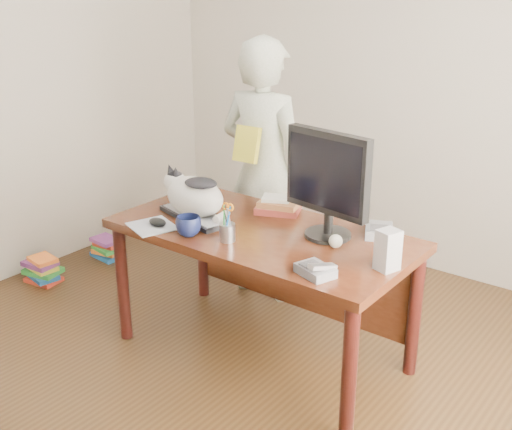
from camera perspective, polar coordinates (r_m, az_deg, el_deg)
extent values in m
plane|color=black|center=(3.33, -6.02, -16.56)|extent=(4.50, 4.50, 0.00)
plane|color=silver|center=(4.59, 13.32, 11.84)|extent=(4.00, 0.00, 4.00)
cube|color=black|center=(3.37, 0.52, -1.75)|extent=(1.60, 0.80, 0.05)
cylinder|color=black|center=(3.77, -11.76, -5.96)|extent=(0.07, 0.07, 0.70)
cylinder|color=black|center=(2.94, 8.27, -13.92)|extent=(0.07, 0.07, 0.70)
cylinder|color=black|center=(4.19, -4.79, -2.75)|extent=(0.07, 0.07, 0.70)
cylinder|color=black|center=(3.47, 13.91, -8.58)|extent=(0.07, 0.07, 0.70)
cube|color=black|center=(3.77, 3.81, -4.67)|extent=(1.45, 0.03, 0.50)
cube|color=black|center=(3.54, -5.39, -0.07)|extent=(0.50, 0.29, 0.02)
cube|color=#B2B2B7|center=(3.54, -5.40, 0.14)|extent=(0.47, 0.25, 0.01)
ellipsoid|color=silver|center=(3.50, -5.45, 1.62)|extent=(0.40, 0.30, 0.22)
ellipsoid|color=silver|center=(3.61, -7.22, 2.94)|extent=(0.16, 0.15, 0.12)
ellipsoid|color=black|center=(3.60, -7.25, 3.55)|extent=(0.11, 0.10, 0.05)
cone|color=black|center=(3.61, -7.65, 4.05)|extent=(0.07, 0.07, 0.07)
cone|color=black|center=(3.57, -7.16, 3.85)|extent=(0.07, 0.07, 0.07)
ellipsoid|color=black|center=(3.42, -4.93, 2.85)|extent=(0.22, 0.19, 0.05)
cylinder|color=silver|center=(3.42, -3.08, -0.11)|extent=(0.08, 0.15, 0.05)
cylinder|color=black|center=(3.30, 6.40, -1.73)|extent=(0.27, 0.27, 0.02)
cylinder|color=black|center=(3.28, 6.45, -0.69)|extent=(0.05, 0.05, 0.11)
cube|color=black|center=(3.17, 6.39, 3.78)|extent=(0.49, 0.12, 0.41)
cube|color=black|center=(3.15, 6.05, 3.67)|extent=(0.44, 0.07, 0.35)
cylinder|color=gray|center=(3.22, -2.56, -1.54)|extent=(0.09, 0.09, 0.09)
cylinder|color=black|center=(3.20, -2.72, -0.17)|extent=(0.02, 0.03, 0.13)
cylinder|color=blue|center=(3.17, -2.51, -0.38)|extent=(0.02, 0.03, 0.13)
cylinder|color=#A91828|center=(3.20, -2.41, -0.19)|extent=(0.01, 0.04, 0.13)
cylinder|color=#177627|center=(3.18, -2.86, -0.31)|extent=(0.02, 0.03, 0.13)
cylinder|color=#BCBCC2|center=(3.18, -2.53, -0.17)|extent=(0.02, 0.02, 0.10)
cylinder|color=#BCBCC2|center=(3.17, -2.43, -0.20)|extent=(0.01, 0.02, 0.10)
torus|color=orange|center=(3.16, -2.70, 0.78)|extent=(0.04, 0.02, 0.04)
torus|color=orange|center=(3.15, -2.31, 0.68)|extent=(0.04, 0.02, 0.04)
cube|color=#AAAEB6|center=(3.45, -9.19, -0.99)|extent=(0.30, 0.28, 0.01)
ellipsoid|color=black|center=(3.44, -8.74, -0.63)|extent=(0.13, 0.10, 0.04)
imported|color=black|center=(3.29, -6.03, -0.97)|extent=(0.18, 0.18, 0.10)
cube|color=#5C5C60|center=(2.87, 5.30, -4.94)|extent=(0.20, 0.17, 0.04)
cube|color=#3F3F42|center=(2.88, 4.82, -4.37)|extent=(0.09, 0.10, 0.01)
cube|color=#BCBCC2|center=(2.84, 5.94, -4.60)|extent=(0.09, 0.15, 0.05)
cube|color=#AAAAAD|center=(2.94, 11.64, -3.07)|extent=(0.11, 0.12, 0.19)
sphere|color=silver|center=(3.16, 7.09, -2.33)|extent=(0.07, 0.07, 0.07)
cube|color=#541B16|center=(3.61, 1.98, 0.56)|extent=(0.29, 0.26, 0.04)
cube|color=brown|center=(3.59, 2.13, 1.04)|extent=(0.25, 0.22, 0.03)
cube|color=silver|center=(3.59, 1.82, 1.50)|extent=(0.19, 0.18, 0.02)
cube|color=#5C5C60|center=(3.34, 10.87, -1.40)|extent=(0.20, 0.22, 0.05)
cube|color=#3F3F42|center=(3.31, 10.89, -1.13)|extent=(0.12, 0.12, 0.01)
imported|color=white|center=(4.06, 0.69, 3.90)|extent=(0.64, 0.44, 1.68)
cube|color=gold|center=(3.88, -0.81, 6.31)|extent=(0.16, 0.11, 0.22)
cube|color=#B22B19|center=(4.72, -18.34, -5.46)|extent=(0.25, 0.19, 0.03)
cube|color=#174E8E|center=(4.70, -18.36, -5.19)|extent=(0.23, 0.18, 0.03)
cube|color=#28872E|center=(4.71, -18.40, -4.72)|extent=(0.27, 0.22, 0.03)
cube|color=gold|center=(4.68, -18.43, -4.45)|extent=(0.21, 0.16, 0.03)
cube|color=#6B2E74|center=(4.68, -18.66, -4.10)|extent=(0.23, 0.17, 0.03)
cube|color=orange|center=(4.66, -18.44, -3.76)|extent=(0.21, 0.17, 0.03)
cube|color=#174E8E|center=(4.99, -13.00, -3.46)|extent=(0.25, 0.19, 0.03)
cube|color=orange|center=(4.99, -13.04, -3.08)|extent=(0.22, 0.19, 0.03)
cube|color=#28872E|center=(4.96, -13.03, -2.86)|extent=(0.24, 0.19, 0.03)
cube|color=#B22B19|center=(4.96, -13.02, -2.46)|extent=(0.21, 0.16, 0.03)
cube|color=#6B2E74|center=(4.95, -13.21, -2.18)|extent=(0.22, 0.17, 0.03)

